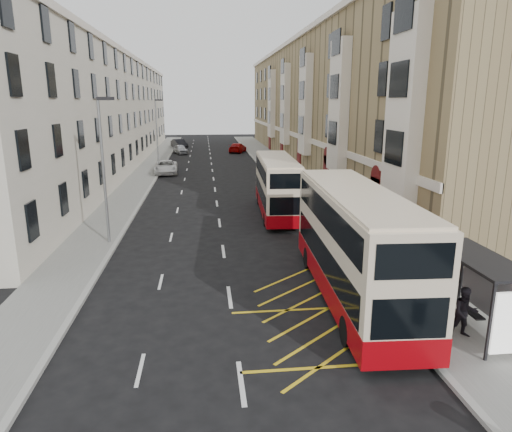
{
  "coord_description": "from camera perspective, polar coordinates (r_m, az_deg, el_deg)",
  "views": [
    {
      "loc": [
        -0.88,
        -13.58,
        7.91
      ],
      "look_at": [
        1.44,
        6.96,
        2.7
      ],
      "focal_mm": 32.0,
      "sensor_mm": 36.0,
      "label": 1
    }
  ],
  "objects": [
    {
      "name": "terrace_right",
      "position": [
        61.03,
        8.77,
        13.63
      ],
      "size": [
        10.75,
        79.0,
        15.25
      ],
      "color": "#8E7A52",
      "rests_on": "ground"
    },
    {
      "name": "kerb_right",
      "position": [
        44.81,
        2.49,
        4.07
      ],
      "size": [
        0.25,
        120.0,
        0.15
      ],
      "primitive_type": "cube",
      "color": "#989892",
      "rests_on": "ground"
    },
    {
      "name": "car_dark",
      "position": [
        80.66,
        -9.57,
        8.89
      ],
      "size": [
        3.29,
        5.05,
        1.57
      ],
      "primitive_type": "imported",
      "rotation": [
        0.0,
        0.0,
        0.37
      ],
      "color": "black",
      "rests_on": "ground"
    },
    {
      "name": "pavement_right",
      "position": [
        45.16,
        5.0,
        4.11
      ],
      "size": [
        4.0,
        120.0,
        0.15
      ],
      "primitive_type": "cube",
      "color": "slate",
      "rests_on": "ground"
    },
    {
      "name": "ground",
      "position": [
        15.74,
        -2.47,
        -16.04
      ],
      "size": [
        200.0,
        200.0,
        0.0
      ],
      "primitive_type": "plane",
      "color": "black",
      "rests_on": "ground"
    },
    {
      "name": "street_lamp_far",
      "position": [
        55.94,
        -12.26,
        10.48
      ],
      "size": [
        0.93,
        0.18,
        8.0
      ],
      "color": "gray",
      "rests_on": "pavement_left"
    },
    {
      "name": "pavement_left",
      "position": [
        44.77,
        -14.88,
        3.6
      ],
      "size": [
        3.0,
        120.0,
        0.15
      ],
      "primitive_type": "cube",
      "color": "slate",
      "rests_on": "ground"
    },
    {
      "name": "double_decker_rear",
      "position": [
        32.46,
        2.62,
        3.78
      ],
      "size": [
        2.85,
        10.3,
        4.07
      ],
      "rotation": [
        0.0,
        0.0,
        -0.05
      ],
      "color": "beige",
      "rests_on": "ground"
    },
    {
      "name": "kerb_left",
      "position": [
        44.57,
        -12.97,
        3.67
      ],
      "size": [
        0.25,
        120.0,
        0.15
      ],
      "primitive_type": "cube",
      "color": "#989892",
      "rests_on": "ground"
    },
    {
      "name": "street_lamp_near",
      "position": [
        26.36,
        -18.49,
        6.29
      ],
      "size": [
        0.93,
        0.18,
        8.0
      ],
      "color": "gray",
      "rests_on": "pavement_left"
    },
    {
      "name": "car_red",
      "position": [
        73.35,
        -2.32,
        8.53
      ],
      "size": [
        3.47,
        5.42,
        1.46
      ],
      "primitive_type": "imported",
      "rotation": [
        0.0,
        0.0,
        2.84
      ],
      "color": "#9D0403",
      "rests_on": "ground"
    },
    {
      "name": "guard_railing",
      "position": [
        21.77,
        13.09,
        -5.13
      ],
      "size": [
        0.06,
        6.56,
        1.01
      ],
      "color": "red",
      "rests_on": "pavement_right"
    },
    {
      "name": "pedestrian_far",
      "position": [
        22.75,
        13.61,
        -3.9
      ],
      "size": [
        1.03,
        0.46,
        1.74
      ],
      "primitive_type": "imported",
      "rotation": [
        0.0,
        0.0,
        3.11
      ],
      "color": "black",
      "rests_on": "pavement_right"
    },
    {
      "name": "bus_shelter",
      "position": [
        17.1,
        26.94,
        -7.19
      ],
      "size": [
        1.65,
        4.25,
        2.7
      ],
      "color": "black",
      "rests_on": "pavement_right"
    },
    {
      "name": "car_silver",
      "position": [
        72.11,
        -9.41,
        8.23
      ],
      "size": [
        2.84,
        4.41,
        1.4
      ],
      "primitive_type": "imported",
      "rotation": [
        0.0,
        0.0,
        0.31
      ],
      "color": "#B2B4BA",
      "rests_on": "ground"
    },
    {
      "name": "pedestrian_near",
      "position": [
        18.52,
        20.24,
        -8.77
      ],
      "size": [
        0.7,
        0.57,
        1.64
      ],
      "primitive_type": "imported",
      "rotation": [
        0.0,
        0.0,
        3.49
      ],
      "color": "black",
      "rests_on": "pavement_right"
    },
    {
      "name": "pedestrian_mid",
      "position": [
        17.12,
        24.66,
        -10.91
      ],
      "size": [
        0.93,
        0.77,
        1.77
      ],
      "primitive_type": "imported",
      "rotation": [
        0.0,
        0.0,
        -0.12
      ],
      "color": "black",
      "rests_on": "pavement_right"
    },
    {
      "name": "road_markings",
      "position": [
        59.11,
        -5.58,
        6.4
      ],
      "size": [
        10.0,
        110.0,
        0.01
      ],
      "primitive_type": null,
      "color": "silver",
      "rests_on": "ground"
    },
    {
      "name": "white_van",
      "position": [
        52.36,
        -11.18,
        6.02
      ],
      "size": [
        2.71,
        5.43,
        1.48
      ],
      "primitive_type": "imported",
      "rotation": [
        0.0,
        0.0,
        0.05
      ],
      "color": "white",
      "rests_on": "ground"
    },
    {
      "name": "double_decker_front",
      "position": [
        18.7,
        12.21,
        -3.56
      ],
      "size": [
        3.15,
        11.54,
        4.56
      ],
      "rotation": [
        0.0,
        0.0,
        -0.05
      ],
      "color": "beige",
      "rests_on": "ground"
    },
    {
      "name": "terrace_left",
      "position": [
        60.41,
        -18.87,
        12.1
      ],
      "size": [
        9.18,
        79.0,
        13.25
      ],
      "color": "beige",
      "rests_on": "ground"
    }
  ]
}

